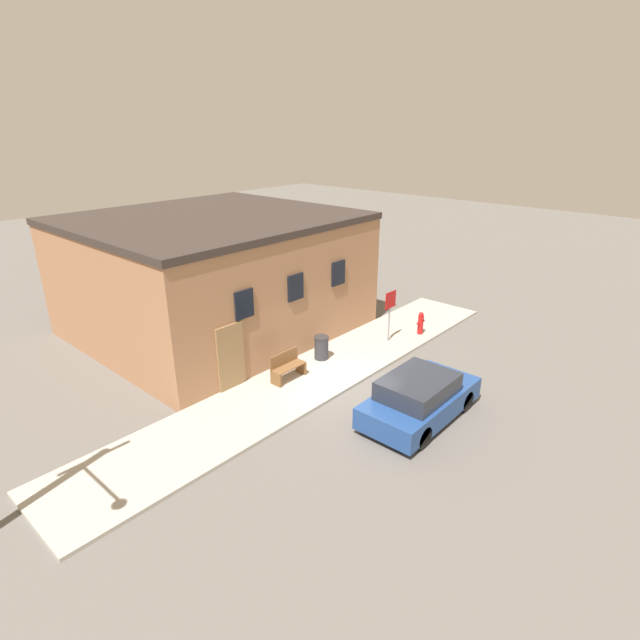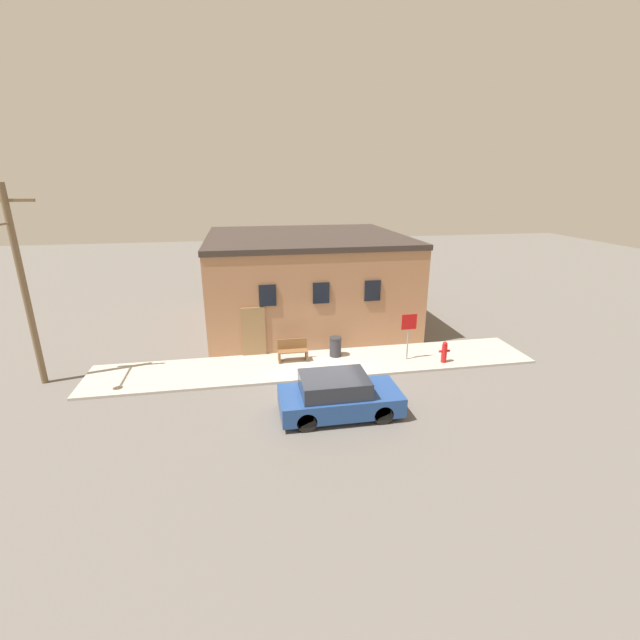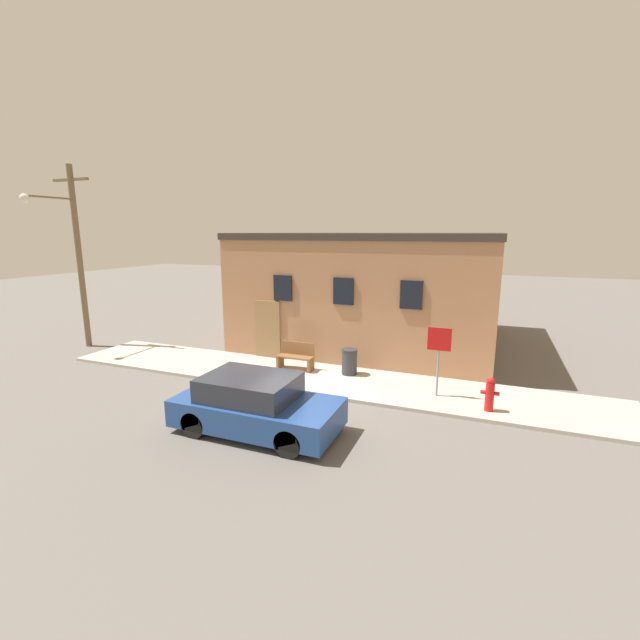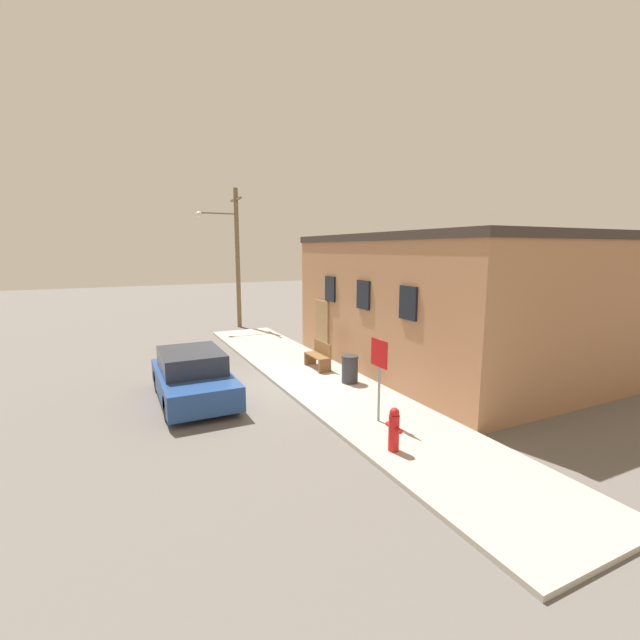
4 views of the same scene
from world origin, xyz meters
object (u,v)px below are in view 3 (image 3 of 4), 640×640
fire_hydrant (490,394)px  bench (296,357)px  trash_bin (349,362)px  parked_car (255,405)px  utility_pole (75,250)px  stop_sign (439,349)px

fire_hydrant → bench: 6.20m
trash_bin → parked_car: (-0.88, -4.46, 0.12)m
utility_pole → fire_hydrant: bearing=-3.6°
fire_hydrant → bench: (-6.07, 1.27, -0.03)m
fire_hydrant → utility_pole: utility_pole is taller
bench → parked_car: (0.95, -4.31, 0.12)m
bench → trash_bin: size_ratio=1.45×
stop_sign → parked_car: 5.24m
trash_bin → utility_pole: (-11.20, -0.47, 3.42)m
bench → utility_pole: (-9.37, -0.31, 3.42)m
trash_bin → fire_hydrant: bearing=-18.6°
stop_sign → bench: size_ratio=1.62×
trash_bin → utility_pole: size_ratio=0.12×
bench → parked_car: size_ratio=0.31×
fire_hydrant → stop_sign: size_ratio=0.46×
bench → trash_bin: 1.84m
trash_bin → utility_pole: utility_pole is taller
stop_sign → trash_bin: size_ratio=2.35×
utility_pole → bench: bearing=1.9°
parked_car → trash_bin: bearing=78.9°
stop_sign → parked_car: size_ratio=0.51×
utility_pole → stop_sign: bearing=-1.7°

